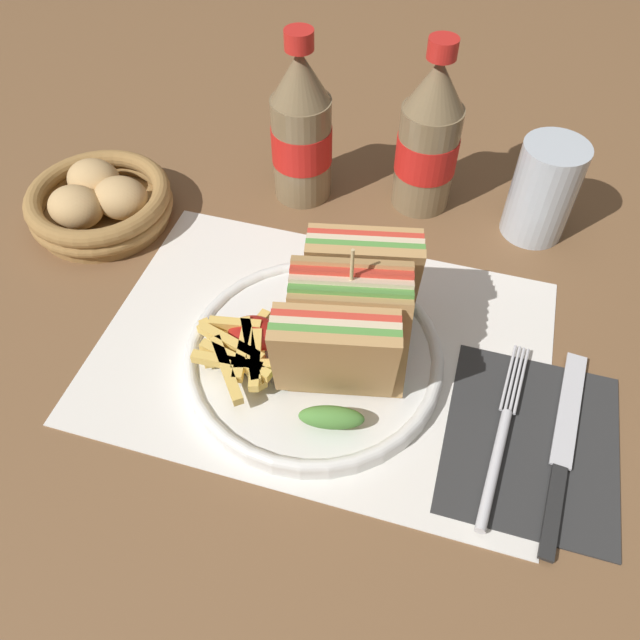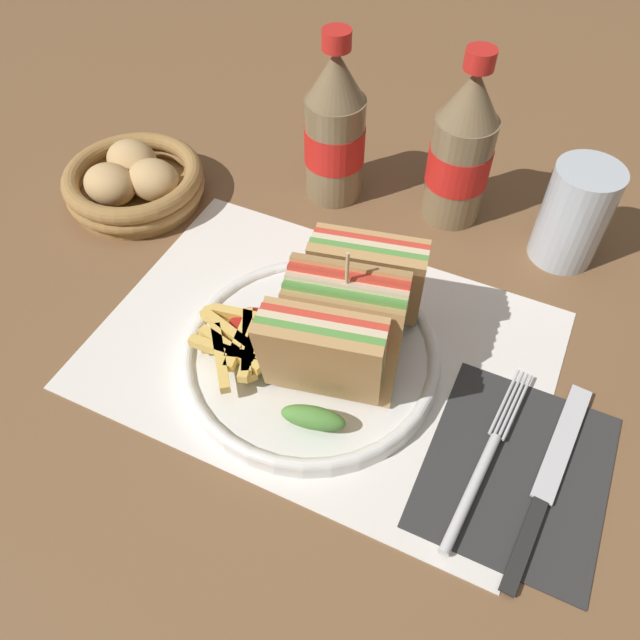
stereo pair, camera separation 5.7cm
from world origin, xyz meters
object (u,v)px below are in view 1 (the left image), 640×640
coke_bottle_far (429,140)px  glass_near (541,196)px  knife (563,449)px  bread_basket (100,202)px  club_sandwich (349,318)px  plate_main (314,356)px  coke_bottle_near (301,131)px  fork (499,448)px

coke_bottle_far → glass_near: bearing=-6.7°
knife → bread_basket: bread_basket is taller
coke_bottle_far → glass_near: 0.14m
coke_bottle_far → glass_near: size_ratio=1.77×
glass_near → club_sandwich: bearing=-122.4°
plate_main → knife: size_ratio=1.18×
knife → coke_bottle_near: size_ratio=1.04×
club_sandwich → fork: size_ratio=1.01×
plate_main → club_sandwich: club_sandwich is taller
plate_main → coke_bottle_near: 0.27m
plate_main → coke_bottle_near: bearing=109.6°
plate_main → coke_bottle_far: coke_bottle_far is taller
plate_main → bread_basket: bearing=156.1°
club_sandwich → fork: club_sandwich is taller
knife → bread_basket: (-0.52, 0.16, 0.02)m
knife → coke_bottle_far: coke_bottle_far is taller
club_sandwich → bread_basket: (-0.32, 0.12, -0.04)m
fork → glass_near: (0.01, 0.30, 0.04)m
club_sandwich → glass_near: (0.15, 0.24, -0.02)m
coke_bottle_near → bread_basket: coke_bottle_near is taller
knife → coke_bottle_near: bearing=144.2°
fork → coke_bottle_near: 0.40m
coke_bottle_far → glass_near: (0.13, -0.02, -0.04)m
plate_main → bread_basket: (-0.29, 0.13, 0.02)m
coke_bottle_near → glass_near: size_ratio=1.77×
club_sandwich → fork: bearing=-20.3°
coke_bottle_far → fork: bearing=-68.2°
club_sandwich → coke_bottle_far: size_ratio=0.98×
coke_bottle_near → coke_bottle_far: bearing=9.3°
plate_main → glass_near: 0.31m
bread_basket → fork: bearing=-20.7°
coke_bottle_far → bread_basket: bearing=-158.7°
bread_basket → coke_bottle_far: bearing=21.3°
plate_main → coke_bottle_near: (-0.09, 0.24, 0.07)m
club_sandwich → coke_bottle_far: coke_bottle_far is taller
fork → coke_bottle_near: (-0.26, 0.29, 0.08)m
club_sandwich → knife: bearing=-10.9°
fork → coke_bottle_far: bearing=116.8°
coke_bottle_near → coke_bottle_far: same height
fork → glass_near: size_ratio=1.71×
coke_bottle_near → fork: bearing=-47.7°
plate_main → knife: (0.23, -0.03, -0.00)m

